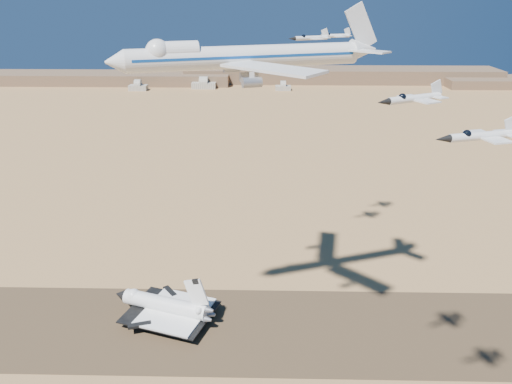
{
  "coord_description": "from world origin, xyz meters",
  "views": [
    {
      "loc": [
        20.66,
        -149.48,
        113.63
      ],
      "look_at": [
        17.04,
        8.0,
        50.36
      ],
      "focal_mm": 35.0,
      "sensor_mm": 36.0,
      "label": 1
    }
  ],
  "objects_px": {
    "crew_b": "(192,331)",
    "chase_jet_d": "(334,36)",
    "chase_jet_b": "(481,136)",
    "carrier_747": "(238,57)",
    "chase_jet_a": "(413,98)",
    "crew_a": "(176,328)",
    "crew_c": "(188,324)",
    "shuttle": "(165,306)",
    "chase_jet_c": "(310,38)"
  },
  "relations": [
    {
      "from": "carrier_747",
      "to": "chase_jet_b",
      "type": "xyz_separation_m",
      "value": [
        44.15,
        -59.39,
        -5.8
      ]
    },
    {
      "from": "crew_b",
      "to": "chase_jet_d",
      "type": "relative_size",
      "value": 0.12
    },
    {
      "from": "shuttle",
      "to": "crew_a",
      "type": "bearing_deg",
      "value": -36.25
    },
    {
      "from": "chase_jet_a",
      "to": "chase_jet_d",
      "type": "bearing_deg",
      "value": 63.93
    },
    {
      "from": "carrier_747",
      "to": "chase_jet_b",
      "type": "distance_m",
      "value": 74.23
    },
    {
      "from": "chase_jet_b",
      "to": "chase_jet_d",
      "type": "xyz_separation_m",
      "value": [
        -9.51,
        125.72,
        6.36
      ]
    },
    {
      "from": "crew_b",
      "to": "chase_jet_d",
      "type": "bearing_deg",
      "value": -41.17
    },
    {
      "from": "crew_b",
      "to": "crew_c",
      "type": "bearing_deg",
      "value": 25.96
    },
    {
      "from": "shuttle",
      "to": "carrier_747",
      "type": "xyz_separation_m",
      "value": [
        29.34,
        -13.44,
        91.58
      ]
    },
    {
      "from": "crew_a",
      "to": "chase_jet_c",
      "type": "distance_m",
      "value": 117.24
    },
    {
      "from": "crew_a",
      "to": "shuttle",
      "type": "bearing_deg",
      "value": 50.09
    },
    {
      "from": "chase_jet_d",
      "to": "chase_jet_b",
      "type": "bearing_deg",
      "value": -103.47
    },
    {
      "from": "crew_b",
      "to": "chase_jet_c",
      "type": "distance_m",
      "value": 115.48
    },
    {
      "from": "shuttle",
      "to": "crew_c",
      "type": "relative_size",
      "value": 23.94
    },
    {
      "from": "crew_b",
      "to": "crew_a",
      "type": "bearing_deg",
      "value": 71.92
    },
    {
      "from": "crew_b",
      "to": "chase_jet_a",
      "type": "distance_m",
      "value": 117.32
    },
    {
      "from": "carrier_747",
      "to": "crew_b",
      "type": "bearing_deg",
      "value": 146.65
    },
    {
      "from": "carrier_747",
      "to": "chase_jet_c",
      "type": "relative_size",
      "value": 4.85
    },
    {
      "from": "chase_jet_a",
      "to": "crew_a",
      "type": "bearing_deg",
      "value": 114.93
    },
    {
      "from": "crew_b",
      "to": "chase_jet_b",
      "type": "xyz_separation_m",
      "value": [
        62.24,
        -63.98,
        90.17
      ]
    },
    {
      "from": "chase_jet_d",
      "to": "carrier_747",
      "type": "bearing_deg",
      "value": -135.37
    },
    {
      "from": "crew_c",
      "to": "chase_jet_b",
      "type": "xyz_separation_m",
      "value": [
        64.23,
        -67.94,
        90.24
      ]
    },
    {
      "from": "carrier_747",
      "to": "chase_jet_a",
      "type": "relative_size",
      "value": 4.96
    },
    {
      "from": "chase_jet_b",
      "to": "chase_jet_a",
      "type": "bearing_deg",
      "value": 93.71
    },
    {
      "from": "crew_c",
      "to": "chase_jet_d",
      "type": "bearing_deg",
      "value": -92.16
    },
    {
      "from": "crew_b",
      "to": "chase_jet_a",
      "type": "xyz_separation_m",
      "value": [
        55.59,
        -45.46,
        92.77
      ]
    },
    {
      "from": "chase_jet_b",
      "to": "crew_a",
      "type": "bearing_deg",
      "value": 120.04
    },
    {
      "from": "shuttle",
      "to": "crew_c",
      "type": "distance_m",
      "value": 11.37
    },
    {
      "from": "crew_a",
      "to": "chase_jet_d",
      "type": "relative_size",
      "value": 0.11
    },
    {
      "from": "chase_jet_b",
      "to": "shuttle",
      "type": "bearing_deg",
      "value": 119.2
    },
    {
      "from": "chase_jet_a",
      "to": "chase_jet_d",
      "type": "xyz_separation_m",
      "value": [
        -2.86,
        107.2,
        3.76
      ]
    },
    {
      "from": "chase_jet_c",
      "to": "crew_a",
      "type": "bearing_deg",
      "value": -160.37
    },
    {
      "from": "crew_c",
      "to": "chase_jet_b",
      "type": "bearing_deg",
      "value": 174.68
    },
    {
      "from": "crew_a",
      "to": "chase_jet_b",
      "type": "xyz_separation_m",
      "value": [
        68.55,
        -65.96,
        90.28
      ]
    },
    {
      "from": "shuttle",
      "to": "crew_a",
      "type": "xyz_separation_m",
      "value": [
        4.93,
        -6.86,
        -4.5
      ]
    },
    {
      "from": "chase_jet_a",
      "to": "crew_b",
      "type": "bearing_deg",
      "value": 113.13
    },
    {
      "from": "crew_a",
      "to": "chase_jet_d",
      "type": "height_order",
      "value": "chase_jet_d"
    },
    {
      "from": "crew_b",
      "to": "chase_jet_a",
      "type": "height_order",
      "value": "chase_jet_a"
    },
    {
      "from": "crew_a",
      "to": "chase_jet_c",
      "type": "height_order",
      "value": "chase_jet_c"
    },
    {
      "from": "shuttle",
      "to": "chase_jet_b",
      "type": "relative_size",
      "value": 2.63
    },
    {
      "from": "crew_a",
      "to": "crew_c",
      "type": "height_order",
      "value": "crew_c"
    },
    {
      "from": "chase_jet_a",
      "to": "chase_jet_c",
      "type": "relative_size",
      "value": 0.98
    },
    {
      "from": "carrier_747",
      "to": "crew_a",
      "type": "relative_size",
      "value": 47.23
    },
    {
      "from": "chase_jet_a",
      "to": "chase_jet_c",
      "type": "bearing_deg",
      "value": 70.8
    },
    {
      "from": "crew_b",
      "to": "chase_jet_c",
      "type": "bearing_deg",
      "value": -42.63
    },
    {
      "from": "crew_a",
      "to": "crew_b",
      "type": "distance_m",
      "value": 6.61
    },
    {
      "from": "crew_a",
      "to": "crew_c",
      "type": "bearing_deg",
      "value": -50.96
    },
    {
      "from": "crew_b",
      "to": "shuttle",
      "type": "bearing_deg",
      "value": 51.15
    },
    {
      "from": "crew_c",
      "to": "chase_jet_a",
      "type": "relative_size",
      "value": 0.11
    },
    {
      "from": "crew_b",
      "to": "chase_jet_b",
      "type": "distance_m",
      "value": 126.88
    }
  ]
}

